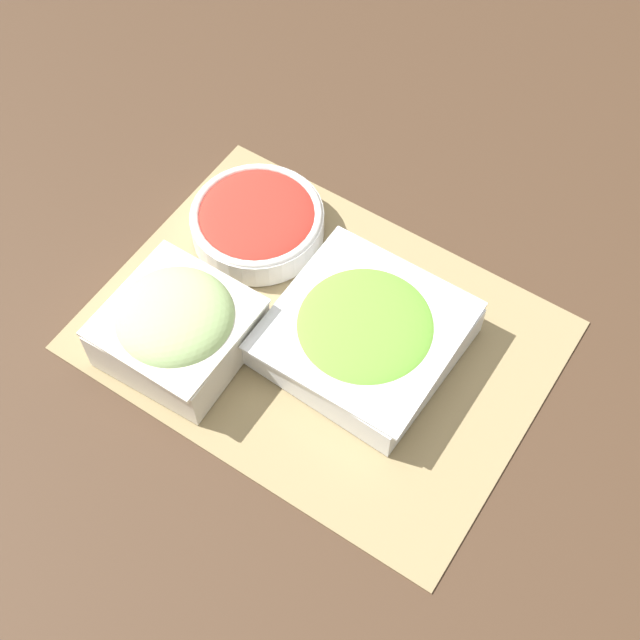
{
  "coord_description": "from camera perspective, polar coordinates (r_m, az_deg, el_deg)",
  "views": [
    {
      "loc": [
        0.29,
        -0.44,
        0.87
      ],
      "look_at": [
        0.0,
        0.0,
        0.03
      ],
      "focal_mm": 50.0,
      "sensor_mm": 36.0,
      "label": 1
    }
  ],
  "objects": [
    {
      "name": "placemat",
      "position": [
        1.01,
        -0.0,
        -0.97
      ],
      "size": [
        0.5,
        0.37,
        0.0
      ],
      "color": "#937F56",
      "rests_on": "ground_plane"
    },
    {
      "name": "ground_plane",
      "position": [
        1.01,
        -0.0,
        -1.02
      ],
      "size": [
        3.0,
        3.0,
        0.0
      ],
      "primitive_type": "plane",
      "color": "#422D1E"
    },
    {
      "name": "cucumber_bowl",
      "position": [
        0.98,
        -9.13,
        -0.36
      ],
      "size": [
        0.15,
        0.15,
        0.09
      ],
      "color": "silver",
      "rests_on": "placemat"
    },
    {
      "name": "tomato_bowl",
      "position": [
        1.07,
        -4.03,
        6.4
      ],
      "size": [
        0.16,
        0.16,
        0.04
      ],
      "color": "white",
      "rests_on": "placemat"
    },
    {
      "name": "lettuce_bowl",
      "position": [
        0.98,
        2.87,
        -0.86
      ],
      "size": [
        0.2,
        0.2,
        0.06
      ],
      "color": "white",
      "rests_on": "placemat"
    }
  ]
}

